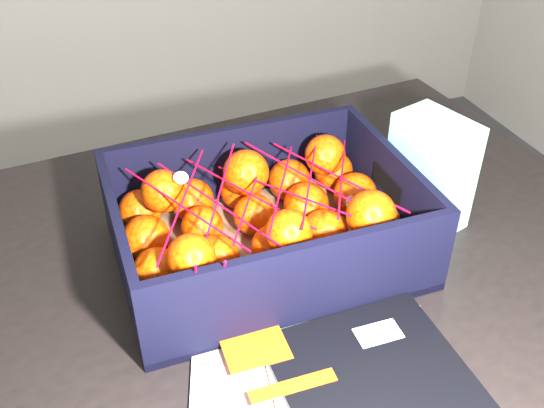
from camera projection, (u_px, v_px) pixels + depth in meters
name	position (u px, v px, depth m)	size (l,w,h in m)	color
table	(237.00, 315.00, 0.93)	(1.26, 0.90, 0.75)	black
produce_crate	(265.00, 232.00, 0.87)	(0.40, 0.30, 0.13)	brown
clementine_heap	(265.00, 223.00, 0.86)	(0.38, 0.28, 0.12)	#D53A04
mesh_net	(261.00, 196.00, 0.82)	(0.33, 0.27, 0.09)	red
retail_carton	(430.00, 172.00, 0.92)	(0.08, 0.11, 0.17)	white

